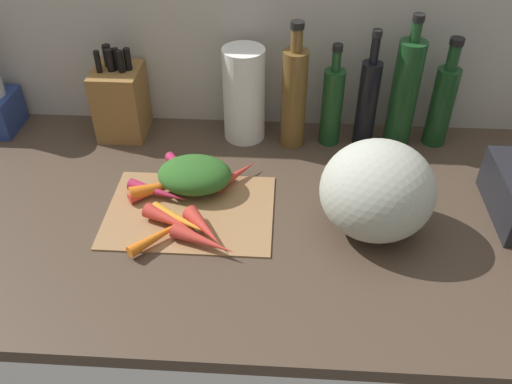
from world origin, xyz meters
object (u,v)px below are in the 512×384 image
bottle_0 (294,96)px  bottle_1 (332,105)px  carrot_3 (170,220)px  carrot_9 (204,241)px  bottle_3 (404,93)px  carrot_4 (165,232)px  carrot_7 (167,185)px  cutting_board (190,211)px  carrot_5 (158,192)px  bottle_4 (442,103)px  winter_squash (377,191)px  carrot_1 (204,228)px  carrot_6 (180,220)px  carrot_2 (187,174)px  carrot_0 (162,187)px  bottle_2 (367,101)px  paper_towel_roll (244,95)px  knife_block (121,100)px  carrot_8 (236,175)px

bottle_0 → bottle_1: (9.61, 1.38, -2.84)cm
carrot_3 → carrot_9: (7.96, -5.73, -0.09)cm
carrot_3 → bottle_3: 64.88cm
carrot_4 → carrot_7: 15.05cm
cutting_board → carrot_5: 8.77cm
bottle_4 → bottle_0: bearing=-175.8°
bottle_0 → bottle_4: bottle_0 is taller
winter_squash → bottle_4: size_ratio=0.82×
carrot_1 → carrot_6: bearing=157.9°
carrot_2 → carrot_0: bearing=-133.0°
bottle_4 → cutting_board: bearing=-151.7°
cutting_board → bottle_1: 45.19cm
carrot_0 → bottle_0: (29.32, 23.08, 11.63)cm
carrot_2 → carrot_6: carrot_6 is taller
carrot_0 → winter_squash: 48.02cm
winter_squash → bottle_1: bottle_1 is taller
carrot_6 → carrot_7: bearing=113.6°
carrot_1 → carrot_3: bearing=165.6°
carrot_0 → bottle_2: bearing=27.4°
carrot_1 → bottle_1: bearing=54.3°
cutting_board → paper_towel_roll: 35.17cm
bottle_1 → bottle_2: bottle_2 is taller
carrot_1 → carrot_6: size_ratio=0.81×
knife_block → carrot_0: bearing=-59.5°
bottle_0 → bottle_4: bearing=4.2°
carrot_5 → bottle_1: bearing=34.1°
cutting_board → bottle_3: 59.54cm
carrot_7 → carrot_6: bearing=-66.4°
carrot_9 → bottle_1: (27.05, 41.94, 8.33)cm
carrot_4 → carrot_6: bearing=52.4°
knife_block → bottle_2: size_ratio=0.78×
carrot_5 → carrot_3: bearing=-65.1°
knife_block → bottle_0: 44.76cm
bottle_2 → carrot_0: bearing=-152.6°
carrot_3 → carrot_4: (-0.33, -3.11, -0.50)cm
carrot_3 → bottle_2: bottle_2 is taller
cutting_board → bottle_3: bearing=32.1°
carrot_0 → winter_squash: (46.38, -9.14, 8.44)cm
carrot_5 → winter_squash: bearing=-8.4°
carrot_0 → carrot_3: bearing=-71.6°
carrot_3 → winter_squash: (42.46, 2.61, 7.89)cm
carrot_7 → carrot_3: bearing=-76.6°
carrot_2 → carrot_4: (-1.25, -20.06, -0.03)cm
carrot_6 → knife_block: knife_block is taller
carrot_0 → winter_squash: winter_squash is taller
carrot_1 → paper_towel_roll: size_ratio=0.49×
bottle_4 → carrot_9: bearing=-141.4°
carrot_1 → carrot_8: 19.76cm
carrot_6 → paper_towel_roll: (10.63, 37.24, 9.83)cm
winter_squash → bottle_0: (-17.06, 32.22, 3.20)cm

